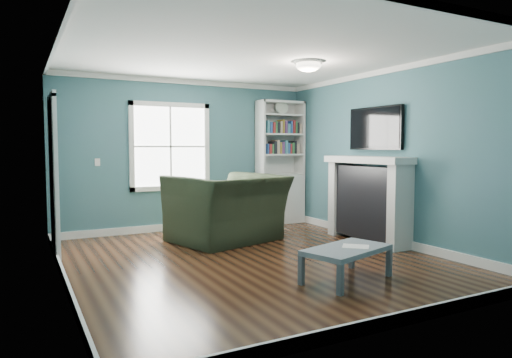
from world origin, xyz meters
name	(u,v)px	position (x,y,z in m)	size (l,w,h in m)	color
floor	(253,260)	(0.00, 0.00, 0.00)	(5.00, 5.00, 0.00)	black
room_walls	(253,136)	(0.00, 0.00, 1.58)	(5.00, 5.00, 5.00)	#386A6D
trim	(253,163)	(0.00, 0.00, 1.24)	(4.50, 5.00, 2.60)	white
window	(170,147)	(-0.30, 2.49, 1.45)	(1.40, 0.06, 1.50)	white
bookshelf	(280,174)	(1.77, 2.30, 0.92)	(0.90, 0.35, 2.31)	silver
fireplace	(368,200)	(2.08, 0.20, 0.64)	(0.44, 1.58, 1.30)	black
tv	(375,128)	(2.20, 0.20, 1.72)	(0.06, 1.10, 0.65)	black
door	(53,175)	(-2.22, 1.40, 1.07)	(0.12, 0.98, 2.17)	silver
ceiling_fixture	(308,65)	(0.90, 0.10, 2.55)	(0.38, 0.38, 0.15)	white
light_switch	(97,162)	(-1.50, 2.48, 1.20)	(0.08, 0.01, 0.12)	white
recliner	(227,197)	(0.19, 1.22, 0.68)	(1.56, 1.01, 1.36)	black
coffee_table	(347,252)	(0.48, -1.27, 0.31)	(1.11, 0.81, 0.36)	#464E55
paper_sheet	(356,246)	(0.59, -1.29, 0.36)	(0.22, 0.28, 0.00)	white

